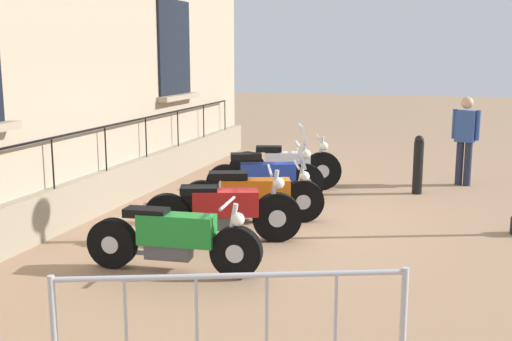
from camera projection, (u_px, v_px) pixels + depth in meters
name	position (u px, v px, depth m)	size (l,w,h in m)	color
ground_plane	(257.00, 222.00, 9.54)	(60.00, 60.00, 0.00)	#9E7A5B
motorcycle_green	(174.00, 239.00, 7.30)	(2.13, 0.60, 0.88)	black
motorcycle_red	(223.00, 211.00, 8.48)	(2.10, 0.98, 1.01)	black
motorcycle_orange	(253.00, 195.00, 9.47)	(2.11, 0.96, 1.21)	black
motorcycle_blue	(266.00, 177.00, 10.70)	(1.95, 0.89, 1.35)	black
motorcycle_white	(285.00, 167.00, 11.77)	(2.09, 0.78, 1.03)	black
crowd_barrier	(232.00, 337.00, 4.42)	(2.35, 0.91, 1.05)	#B7B7BF
bollard	(418.00, 165.00, 11.37)	(0.18, 0.18, 1.08)	black
pedestrian_standing	(465.00, 136.00, 12.03)	(0.51, 0.32, 1.72)	#23283D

